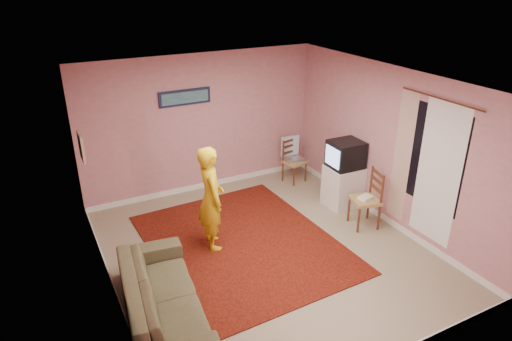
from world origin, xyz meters
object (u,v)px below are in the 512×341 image
chair_a (295,157)px  tv_cabinet (343,186)px  person (211,198)px  sofa (163,298)px  crt_tv (346,154)px  chair_b (366,193)px

chair_a → tv_cabinet: bearing=-92.8°
chair_a → person: bearing=-162.9°
sofa → person: size_ratio=1.35×
tv_cabinet → chair_a: (-0.24, 1.25, 0.15)m
tv_cabinet → person: 2.63m
tv_cabinet → crt_tv: crt_tv is taller
chair_b → sofa: chair_b is taller
crt_tv → chair_b: 0.86m
chair_b → sofa: size_ratio=0.24×
tv_cabinet → chair_a: bearing=101.0°
sofa → chair_a: bearing=-46.1°
tv_cabinet → crt_tv: size_ratio=1.31×
tv_cabinet → crt_tv: 0.61m
chair_a → person: 2.75m
crt_tv → tv_cabinet: bearing=-0.0°
crt_tv → chair_a: size_ratio=1.22×
sofa → chair_b: bearing=-73.1°
crt_tv → chair_b: (-0.13, -0.75, -0.39)m
tv_cabinet → sofa: size_ratio=0.34×
tv_cabinet → chair_a: size_ratio=1.60×
chair_a → sofa: (-3.51, -2.65, -0.20)m
chair_b → sofa: (-3.61, -0.64, -0.27)m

